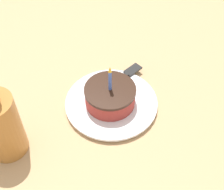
{
  "coord_description": "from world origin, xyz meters",
  "views": [
    {
      "loc": [
        -0.39,
        -0.29,
        0.57
      ],
      "look_at": [
        -0.02,
        -0.0,
        0.04
      ],
      "focal_mm": 50.0,
      "sensor_mm": 36.0,
      "label": 1
    }
  ],
  "objects_px": {
    "cake_slice": "(109,95)",
    "fork": "(119,80)",
    "bottle": "(0,124)",
    "plate": "(112,103)"
  },
  "relations": [
    {
      "from": "cake_slice",
      "to": "bottle",
      "type": "xyz_separation_m",
      "value": [
        -0.22,
        0.09,
        0.04
      ]
    },
    {
      "from": "fork",
      "to": "plate",
      "type": "bearing_deg",
      "value": -155.46
    },
    {
      "from": "plate",
      "to": "cake_slice",
      "type": "relative_size",
      "value": 1.84
    },
    {
      "from": "plate",
      "to": "fork",
      "type": "height_order",
      "value": "fork"
    },
    {
      "from": "cake_slice",
      "to": "fork",
      "type": "bearing_deg",
      "value": 20.18
    },
    {
      "from": "plate",
      "to": "bottle",
      "type": "xyz_separation_m",
      "value": [
        -0.22,
        0.1,
        0.07
      ]
    },
    {
      "from": "plate",
      "to": "fork",
      "type": "distance_m",
      "value": 0.07
    },
    {
      "from": "cake_slice",
      "to": "fork",
      "type": "relative_size",
      "value": 0.68
    },
    {
      "from": "plate",
      "to": "cake_slice",
      "type": "xyz_separation_m",
      "value": [
        -0.0,
        0.0,
        0.03
      ]
    },
    {
      "from": "plate",
      "to": "bottle",
      "type": "bearing_deg",
      "value": 156.37
    }
  ]
}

